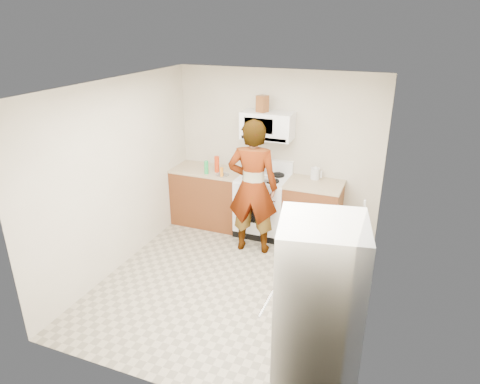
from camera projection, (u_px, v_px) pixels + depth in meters
The scene contains 20 objects.
floor at pixel (233, 282), 5.53m from camera, with size 3.60×3.60×0.00m, color gray.
back_wall at pixel (277, 152), 6.60m from camera, with size 3.20×0.02×2.50m, color beige.
right_wall at pixel (371, 214), 4.52m from camera, with size 0.02×3.60×2.50m, color beige.
cabinet_left at pixel (209, 197), 7.00m from camera, with size 1.12×0.62×0.90m, color brown.
counter_left at pixel (208, 170), 6.82m from camera, with size 1.14×0.64×0.04m, color tan.
cabinet_right at pixel (312, 213), 6.41m from camera, with size 0.80×0.62×0.90m, color brown.
counter_right at pixel (315, 184), 6.24m from camera, with size 0.82×0.64×0.04m, color tan.
gas_range at pixel (263, 204), 6.66m from camera, with size 0.76×0.65×1.13m.
microwave at pixel (268, 125), 6.31m from camera, with size 0.76×0.38×0.40m, color white.
person at pixel (253, 187), 5.98m from camera, with size 0.71×0.47×1.94m, color tan.
fridge at pixel (317, 312), 3.63m from camera, with size 0.70×0.70×1.70m, color silver.
kettle at pixel (315, 174), 6.38m from camera, with size 0.14×0.14×0.16m, color silver.
jug at pixel (262, 104), 6.18m from camera, with size 0.14×0.14×0.24m, color brown.
saucepan at pixel (256, 169), 6.61m from camera, with size 0.21×0.21×0.12m, color silver.
tray at pixel (266, 179), 6.32m from camera, with size 0.25×0.16×0.05m, color white.
bottle_spray at pixel (217, 164), 6.64m from camera, with size 0.08×0.08×0.26m, color red.
bottle_hot_sauce at pixel (222, 172), 6.46m from camera, with size 0.05×0.05×0.15m, color orange.
bottle_green_cap at pixel (206, 167), 6.58m from camera, with size 0.06×0.06×0.21m, color green.
pot_lid at pixel (222, 175), 6.56m from camera, with size 0.22×0.22×0.01m, color white.
broom at pixel (364, 239), 5.41m from camera, with size 0.03×0.03×1.16m, color silver.
Camera 1 is at (1.80, -4.32, 3.17)m, focal length 32.00 mm.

